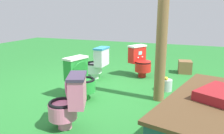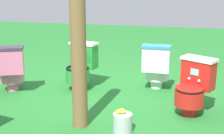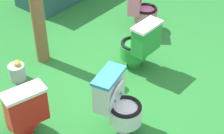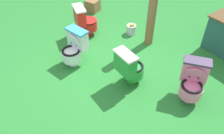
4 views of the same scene
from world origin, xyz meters
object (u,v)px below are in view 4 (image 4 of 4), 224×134
Objects in this scene: toilet_red at (85,21)px; lemon_bucket at (131,29)px; toilet_green at (130,67)px; small_crate at (93,5)px; toilet_pink at (193,81)px; toilet_white at (74,48)px; wooden_post at (153,7)px.

toilet_red is 1.09m from lemon_bucket.
small_crate is (-2.40, 1.59, -0.22)m from toilet_green.
toilet_pink is 1.00× the size of toilet_red.
toilet_white is 1.61m from lemon_bucket.
lemon_bucket is (-0.52, 0.05, -0.74)m from wooden_post.
toilet_green is 0.42× the size of wooden_post.
lemon_bucket is at bearing -49.47° from toilet_pink.
wooden_post reaches higher than toilet_red.
wooden_post is (-1.40, 0.91, 0.49)m from toilet_pink.
lemon_bucket is at bearing -9.36° from small_crate.
toilet_pink is at bearing -163.48° from toilet_white.
toilet_white is at bearing -98.35° from lemon_bucket.
toilet_white is 1.00× the size of toilet_red.
toilet_pink is 2.63× the size of lemon_bucket.
toilet_green is 1.82m from toilet_red.
lemon_bucket is at bearing 72.44° from toilet_red.
small_crate is (-3.39, 1.21, -0.22)m from toilet_pink.
toilet_white is 2.20m from small_crate.
toilet_white is 0.42× the size of wooden_post.
toilet_red reaches higher than lemon_bucket.
toilet_white is (-1.16, -0.22, 0.00)m from toilet_green.
toilet_white is at bearing -153.89° from toilet_green.
toilet_red is at bearing -56.29° from toilet_white.
toilet_pink is 2.71m from toilet_red.
lemon_bucket is at bearing 174.00° from wooden_post.
small_crate is (-1.98, 0.30, -0.71)m from wooden_post.
small_crate is (-0.69, 0.96, -0.22)m from toilet_red.
small_crate is at bearing -42.40° from toilet_pink.
toilet_white is at bearing -7.14° from toilet_pink.
toilet_white is 1.01m from toilet_red.
toilet_green is at bearing -72.31° from wooden_post.
lemon_bucket is (-0.93, 1.35, -0.26)m from toilet_green.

